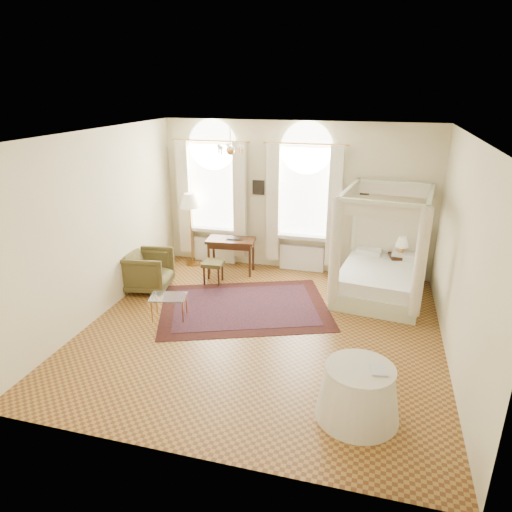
# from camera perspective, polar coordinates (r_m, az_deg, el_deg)

# --- Properties ---
(ground) EXTENTS (6.00, 6.00, 0.00)m
(ground) POSITION_cam_1_polar(r_m,az_deg,el_deg) (8.01, 0.69, -9.25)
(ground) COLOR olive
(ground) RESTS_ON ground
(room_walls) EXTENTS (6.00, 6.00, 6.00)m
(room_walls) POSITION_cam_1_polar(r_m,az_deg,el_deg) (7.24, 0.76, 4.48)
(room_walls) COLOR beige
(room_walls) RESTS_ON ground
(window_left) EXTENTS (1.62, 0.27, 3.29)m
(window_left) POSITION_cam_1_polar(r_m,az_deg,el_deg) (10.57, -5.41, 6.82)
(window_left) COLOR white
(window_left) RESTS_ON room_walls
(window_right) EXTENTS (1.62, 0.27, 3.29)m
(window_right) POSITION_cam_1_polar(r_m,az_deg,el_deg) (10.04, 5.97, 6.07)
(window_right) COLOR white
(window_right) RESTS_ON room_walls
(chandelier) EXTENTS (0.51, 0.45, 0.50)m
(chandelier) POSITION_cam_1_polar(r_m,az_deg,el_deg) (8.43, -3.22, 13.19)
(chandelier) COLOR #BD863F
(chandelier) RESTS_ON room_walls
(wall_pictures) EXTENTS (2.54, 0.03, 0.39)m
(wall_pictures) POSITION_cam_1_polar(r_m,az_deg,el_deg) (10.06, 5.50, 8.47)
(wall_pictures) COLOR black
(wall_pictures) RESTS_ON room_walls
(canopy_bed) EXTENTS (1.87, 2.19, 2.17)m
(canopy_bed) POSITION_cam_1_polar(r_m,az_deg,el_deg) (9.33, 15.28, -2.17)
(canopy_bed) COLOR beige
(canopy_bed) RESTS_ON ground
(nightstand) EXTENTS (0.54, 0.50, 0.66)m
(nightstand) POSITION_cam_1_polar(r_m,az_deg,el_deg) (10.14, 17.47, -1.56)
(nightstand) COLOR #3E2211
(nightstand) RESTS_ON ground
(nightstand_lamp) EXTENTS (0.26, 0.26, 0.39)m
(nightstand_lamp) POSITION_cam_1_polar(r_m,az_deg,el_deg) (9.93, 17.78, 1.55)
(nightstand_lamp) COLOR #BD863F
(nightstand_lamp) RESTS_ON nightstand
(writing_desk) EXTENTS (1.10, 0.64, 0.79)m
(writing_desk) POSITION_cam_1_polar(r_m,az_deg,el_deg) (10.15, -3.14, 1.52)
(writing_desk) COLOR #3E2211
(writing_desk) RESTS_ON ground
(laptop) EXTENTS (0.36, 0.23, 0.03)m
(laptop) POSITION_cam_1_polar(r_m,az_deg,el_deg) (10.15, -2.69, 2.29)
(laptop) COLOR black
(laptop) RESTS_ON writing_desk
(stool) EXTENTS (0.45, 0.45, 0.48)m
(stool) POSITION_cam_1_polar(r_m,az_deg,el_deg) (9.73, -5.39, -1.13)
(stool) COLOR #47411E
(stool) RESTS_ON ground
(armchair) EXTENTS (1.03, 1.01, 0.83)m
(armchair) POSITION_cam_1_polar(r_m,az_deg,el_deg) (9.63, -13.35, -1.78)
(armchair) COLOR #4A411F
(armchair) RESTS_ON ground
(coffee_table) EXTENTS (0.73, 0.58, 0.44)m
(coffee_table) POSITION_cam_1_polar(r_m,az_deg,el_deg) (8.37, -10.86, -5.22)
(coffee_table) COLOR white
(coffee_table) RESTS_ON ground
(floor_lamp) EXTENTS (0.44, 0.44, 1.71)m
(floor_lamp) POSITION_cam_1_polar(r_m,az_deg,el_deg) (10.48, -8.28, 6.41)
(floor_lamp) COLOR #BD863F
(floor_lamp) RESTS_ON ground
(oriental_rug) EXTENTS (3.76, 3.25, 0.01)m
(oriental_rug) POSITION_cam_1_polar(r_m,az_deg,el_deg) (8.79, -1.45, -6.35)
(oriental_rug) COLOR #3B150E
(oriental_rug) RESTS_ON ground
(side_table) EXTENTS (1.07, 1.07, 0.73)m
(side_table) POSITION_cam_1_polar(r_m,az_deg,el_deg) (6.13, 12.66, -16.31)
(side_table) COLOR silver
(side_table) RESTS_ON ground
(book) EXTENTS (0.23, 0.28, 0.02)m
(book) POSITION_cam_1_polar(r_m,az_deg,el_deg) (5.89, 14.15, -13.59)
(book) COLOR black
(book) RESTS_ON side_table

